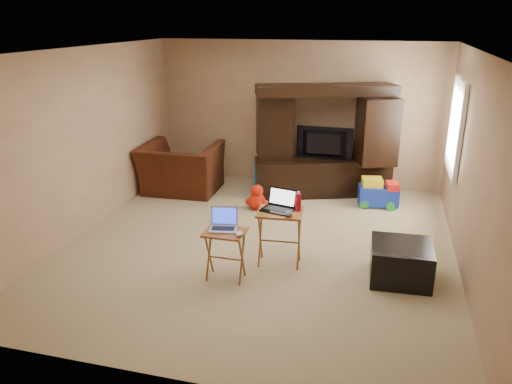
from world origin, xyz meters
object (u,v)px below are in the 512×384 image
(tray_table_left, at_px, (225,255))
(water_bottle, at_px, (298,202))
(recliner, at_px, (181,168))
(tray_table_right, at_px, (280,238))
(television, at_px, (323,144))
(child_rocker, at_px, (264,181))
(laptop_left, at_px, (223,220))
(entertainment_center, at_px, (324,141))
(push_toy, at_px, (379,192))
(mouse_left, at_px, (239,234))
(plush_toy, at_px, (257,197))
(mouse_right, at_px, (289,214))
(laptop_right, at_px, (277,201))
(ottoman, at_px, (401,262))

(tray_table_left, bearing_deg, water_bottle, 39.68)
(recliner, xyz_separation_m, tray_table_right, (2.20, -2.19, -0.07))
(television, distance_m, child_rocker, 1.16)
(tray_table_left, height_order, laptop_left, laptop_left)
(recliner, height_order, water_bottle, water_bottle)
(tray_table_right, bearing_deg, tray_table_left, -140.19)
(tray_table_left, bearing_deg, laptop_left, 135.34)
(tray_table_left, xyz_separation_m, water_bottle, (0.72, 0.59, 0.50))
(entertainment_center, xyz_separation_m, push_toy, (0.95, -0.35, -0.69))
(recliner, relative_size, push_toy, 2.05)
(push_toy, bearing_deg, recliner, 172.73)
(mouse_left, height_order, water_bottle, water_bottle)
(entertainment_center, relative_size, tray_table_right, 3.26)
(television, bearing_deg, plush_toy, 49.14)
(recliner, height_order, tray_table_left, recliner)
(plush_toy, distance_m, mouse_right, 2.08)
(child_rocker, relative_size, push_toy, 0.88)
(push_toy, relative_size, laptop_right, 1.73)
(recliner, xyz_separation_m, mouse_right, (2.33, -2.31, 0.30))
(ottoman, xyz_separation_m, laptop_right, (-1.46, 0.03, 0.60))
(child_rocker, height_order, mouse_left, mouse_left)
(recliner, distance_m, mouse_right, 3.30)
(entertainment_center, relative_size, child_rocker, 4.11)
(ottoman, xyz_separation_m, laptop_left, (-1.98, -0.47, 0.50))
(laptop_right, bearing_deg, plush_toy, 125.77)
(push_toy, height_order, water_bottle, water_bottle)
(laptop_left, relative_size, mouse_left, 2.58)
(water_bottle, bearing_deg, mouse_left, -128.80)
(recliner, distance_m, plush_toy, 1.57)
(television, bearing_deg, water_bottle, 93.14)
(recliner, relative_size, mouse_right, 9.12)
(television, relative_size, ottoman, 1.39)
(mouse_left, bearing_deg, recliner, 124.04)
(tray_table_left, bearing_deg, mouse_right, 31.35)
(water_bottle, bearing_deg, ottoman, -4.31)
(child_rocker, xyz_separation_m, laptop_left, (0.21, -2.79, 0.44))
(tray_table_right, xyz_separation_m, mouse_left, (-0.33, -0.58, 0.27))
(recliner, height_order, mouse_right, recliner)
(television, height_order, water_bottle, television)
(plush_toy, bearing_deg, water_bottle, -60.15)
(television, height_order, plush_toy, television)
(child_rocker, xyz_separation_m, plush_toy, (0.04, -0.61, -0.07))
(push_toy, distance_m, mouse_left, 3.28)
(ottoman, xyz_separation_m, tray_table_right, (-1.42, 0.01, 0.13))
(recliner, bearing_deg, tray_table_right, 132.99)
(child_rocker, bearing_deg, recliner, 171.81)
(push_toy, relative_size, mouse_left, 5.17)
(television, relative_size, recliner, 0.73)
(child_rocker, height_order, laptop_right, laptop_right)
(recliner, height_order, mouse_left, recliner)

